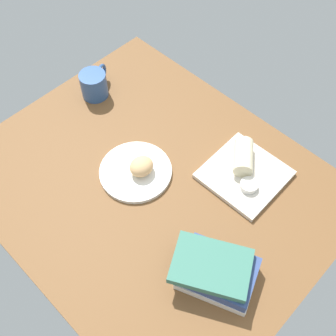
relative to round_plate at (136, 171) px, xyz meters
The scene contains 8 objects.
dining_table 6.90cm from the round_plate, 10.39° to the left, with size 110.00×90.00×4.00cm, color brown.
round_plate is the anchor object (origin of this frame).
scone_pastry 4.10cm from the round_plate, 41.18° to the left, with size 7.82×6.88×5.45cm, color #DEAD74.
square_plate 34.45cm from the round_plate, 42.42° to the left, with size 23.34×23.34×1.60cm, color silver.
sauce_cup 35.63cm from the round_plate, 34.01° to the left, with size 5.55×5.55×2.02cm.
breakfast_wrap 34.34cm from the round_plate, 49.42° to the left, with size 6.07×6.07×11.79cm, color beige.
book_stack 41.39cm from the round_plate, 11.79° to the right, with size 25.99×22.54×8.83cm.
coffee_mug 38.53cm from the round_plate, 159.13° to the left, with size 9.45×13.85×9.57cm.
Camera 1 is at (52.59, -46.59, 114.75)cm, focal length 44.58 mm.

